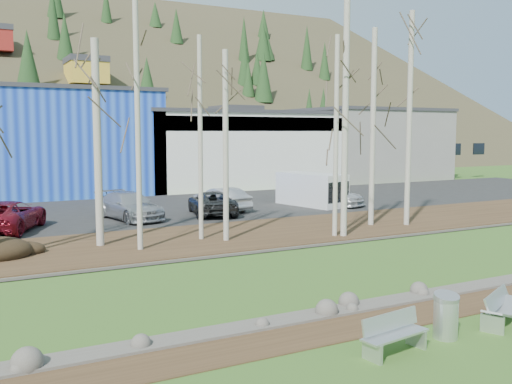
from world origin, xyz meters
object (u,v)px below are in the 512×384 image
car_2 (8,216)px  car_5 (212,203)px  van_white (314,190)px  bench_intact (394,334)px  car_3 (130,206)px  car_4 (221,199)px  litter_bin (446,318)px  seagull (490,314)px  car_6 (330,194)px  bench_damaged (500,308)px

car_2 → car_5: bearing=-153.2°
van_white → car_2: bearing=171.7°
bench_intact → car_3: (-0.14, 21.29, 0.44)m
car_4 → car_3: bearing=-4.4°
car_4 → car_2: bearing=-3.7°
litter_bin → car_2: size_ratio=0.19×
bench_intact → car_5: 21.29m
car_2 → car_5: car_2 is taller
seagull → car_6: 22.67m
bench_intact → car_3: car_3 is taller
bench_intact → car_4: bearing=67.3°
seagull → van_white: van_white is taller
seagull → car_4: (1.96, 21.50, 0.70)m
litter_bin → van_white: van_white is taller
bench_intact → car_4: 22.80m
bench_damaged → litter_bin: bearing=157.7°
bench_damaged → car_4: bearing=59.8°
car_3 → car_5: car_3 is taller
car_4 → van_white: size_ratio=0.84×
car_3 → car_6: 13.30m
bench_intact → car_5: (4.57, 20.79, 0.39)m
car_3 → car_6: (13.30, -0.10, -0.03)m
car_6 → litter_bin: bearing=-138.4°
litter_bin → seagull: bearing=11.7°
car_2 → car_5: size_ratio=1.08×
seagull → car_6: car_6 is taller
car_4 → car_5: car_4 is taller
car_3 → car_6: size_ratio=1.05×
car_2 → car_6: bearing=-153.1°
car_6 → seagull: bearing=-134.3°
bench_intact → van_white: 24.61m
bench_intact → van_white: bearing=52.6°
bench_intact → car_5: car_5 is taller
car_2 → car_3: same height
seagull → car_3: 21.12m
car_2 → van_white: van_white is taller
car_3 → car_4: size_ratio=1.19×
litter_bin → van_white: (10.33, 21.30, 0.69)m
car_6 → bench_intact: bearing=-141.8°
seagull → car_6: bearing=80.5°
car_4 → bench_damaged: bearing=72.9°
bench_damaged → car_5: 20.58m
litter_bin → car_3: 21.24m
bench_damaged → seagull: bench_damaged is taller
litter_bin → car_2: car_2 is taller
litter_bin → car_5: (2.83, 20.65, 0.33)m
seagull → car_5: bearing=102.7°
bench_intact → car_4: (5.76, 22.06, 0.41)m
bench_damaged → litter_bin: (-2.00, -0.09, 0.09)m
car_5 → car_6: 8.60m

